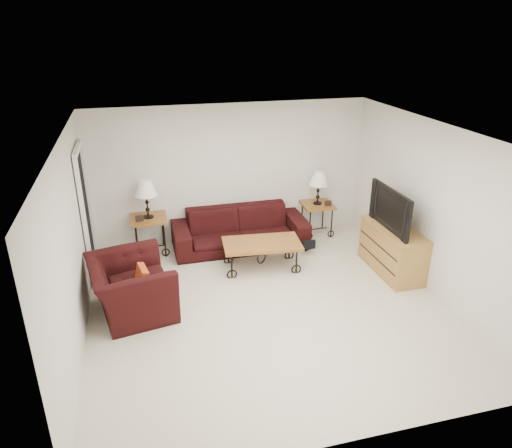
{
  "coord_description": "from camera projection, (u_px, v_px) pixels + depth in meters",
  "views": [
    {
      "loc": [
        -1.64,
        -5.57,
        3.78
      ],
      "look_at": [
        0.0,
        0.7,
        1.0
      ],
      "focal_mm": 33.27,
      "sensor_mm": 36.0,
      "label": 1
    }
  ],
  "objects": [
    {
      "name": "armchair",
      "position": [
        131.0,
        287.0,
        6.56
      ],
      "size": [
        1.25,
        1.38,
        0.79
      ],
      "primitive_type": "imported",
      "rotation": [
        0.0,
        0.0,
        1.75
      ],
      "color": "black",
      "rests_on": "ground"
    },
    {
      "name": "wall_right",
      "position": [
        434.0,
        210.0,
        6.91
      ],
      "size": [
        0.02,
        5.0,
        2.5
      ],
      "primitive_type": "cube",
      "color": "silver",
      "rests_on": "ground"
    },
    {
      "name": "coffee_table",
      "position": [
        262.0,
        255.0,
        7.8
      ],
      "size": [
        1.31,
        0.79,
        0.47
      ],
      "primitive_type": "cube",
      "rotation": [
        0.0,
        0.0,
        -0.09
      ],
      "color": "#975C26",
      "rests_on": "ground"
    },
    {
      "name": "throw_pillow",
      "position": [
        142.0,
        279.0,
        6.5
      ],
      "size": [
        0.16,
        0.37,
        0.36
      ],
      "primitive_type": "cube",
      "rotation": [
        0.0,
        0.0,
        1.75
      ],
      "color": "#AF4716",
      "rests_on": "armchair"
    },
    {
      "name": "photo_frame_left",
      "position": [
        139.0,
        218.0,
        7.97
      ],
      "size": [
        0.13,
        0.04,
        0.11
      ],
      "primitive_type": "cube",
      "rotation": [
        0.0,
        0.0,
        0.17
      ],
      "color": "black",
      "rests_on": "side_table_left"
    },
    {
      "name": "television",
      "position": [
        396.0,
        209.0,
        7.36
      ],
      "size": [
        0.15,
        1.15,
        0.66
      ],
      "primitive_type": "imported",
      "rotation": [
        0.0,
        0.0,
        -1.57
      ],
      "color": "black",
      "rests_on": "tv_stand"
    },
    {
      "name": "tv_stand",
      "position": [
        392.0,
        250.0,
        7.65
      ],
      "size": [
        0.53,
        1.28,
        0.77
      ],
      "primitive_type": "cube",
      "color": "tan",
      "rests_on": "ground"
    },
    {
      "name": "sofa",
      "position": [
        240.0,
        229.0,
        8.5
      ],
      "size": [
        2.39,
        0.94,
        0.7
      ],
      "primitive_type": "imported",
      "color": "black",
      "rests_on": "ground"
    },
    {
      "name": "lamp_left",
      "position": [
        147.0,
        199.0,
        8.03
      ],
      "size": [
        0.38,
        0.38,
        0.67
      ],
      "primitive_type": null,
      "rotation": [
        0.0,
        0.0,
        -0.01
      ],
      "color": "black",
      "rests_on": "side_table_left"
    },
    {
      "name": "lamp_right",
      "position": [
        318.0,
        188.0,
        8.78
      ],
      "size": [
        0.37,
        0.37,
        0.62
      ],
      "primitive_type": null,
      "rotation": [
        0.0,
        0.0,
        -0.06
      ],
      "color": "black",
      "rests_on": "side_table_right"
    },
    {
      "name": "wall_left",
      "position": [
        72.0,
        247.0,
        5.75
      ],
      "size": [
        0.02,
        5.0,
        2.5
      ],
      "primitive_type": "cube",
      "color": "silver",
      "rests_on": "ground"
    },
    {
      "name": "side_table_left",
      "position": [
        150.0,
        235.0,
        8.3
      ],
      "size": [
        0.62,
        0.62,
        0.67
      ],
      "primitive_type": "cube",
      "rotation": [
        0.0,
        0.0,
        -0.01
      ],
      "color": "#975C26",
      "rests_on": "ground"
    },
    {
      "name": "side_table_right",
      "position": [
        317.0,
        219.0,
        9.03
      ],
      "size": [
        0.61,
        0.61,
        0.62
      ],
      "primitive_type": "cube",
      "rotation": [
        0.0,
        0.0,
        -0.06
      ],
      "color": "#975C26",
      "rests_on": "ground"
    },
    {
      "name": "doorway",
      "position": [
        86.0,
        215.0,
        7.32
      ],
      "size": [
        0.08,
        0.94,
        2.04
      ],
      "primitive_type": "cube",
      "color": "black",
      "rests_on": "ground"
    },
    {
      "name": "backpack",
      "position": [
        306.0,
        240.0,
        8.36
      ],
      "size": [
        0.43,
        0.38,
        0.47
      ],
      "primitive_type": "ellipsoid",
      "rotation": [
        0.0,
        0.0,
        0.34
      ],
      "color": "black",
      "rests_on": "ground"
    },
    {
      "name": "ground",
      "position": [
        268.0,
        306.0,
        6.83
      ],
      "size": [
        5.0,
        5.0,
        0.0
      ],
      "primitive_type": "plane",
      "color": "beige",
      "rests_on": "ground"
    },
    {
      "name": "photo_frame_right",
      "position": [
        328.0,
        203.0,
        8.79
      ],
      "size": [
        0.12,
        0.05,
        0.1
      ],
      "primitive_type": "cube",
      "rotation": [
        0.0,
        0.0,
        -0.27
      ],
      "color": "black",
      "rests_on": "side_table_right"
    },
    {
      "name": "ceiling",
      "position": [
        270.0,
        134.0,
        5.84
      ],
      "size": [
        5.0,
        5.0,
        0.0
      ],
      "primitive_type": "plane",
      "color": "white",
      "rests_on": "wall_back"
    },
    {
      "name": "wall_front",
      "position": [
        349.0,
        338.0,
        4.11
      ],
      "size": [
        5.0,
        0.02,
        2.5
      ],
      "primitive_type": "cube",
      "color": "silver",
      "rests_on": "ground"
    },
    {
      "name": "wall_back",
      "position": [
        231.0,
        173.0,
        8.56
      ],
      "size": [
        5.0,
        0.02,
        2.5
      ],
      "primitive_type": "cube",
      "color": "silver",
      "rests_on": "ground"
    }
  ]
}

